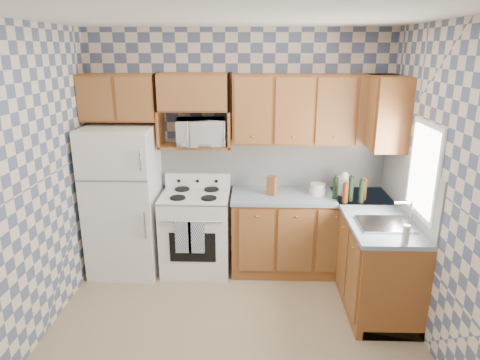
{
  "coord_description": "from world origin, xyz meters",
  "views": [
    {
      "loc": [
        0.18,
        -3.23,
        2.48
      ],
      "look_at": [
        0.05,
        0.75,
        1.25
      ],
      "focal_mm": 32.0,
      "sensor_mm": 36.0,
      "label": 1
    }
  ],
  "objects_px": {
    "stove_body": "(196,232)",
    "electric_kettle": "(344,185)",
    "microwave": "(201,132)",
    "refrigerator": "(124,201)"
  },
  "relations": [
    {
      "from": "microwave",
      "to": "electric_kettle",
      "type": "distance_m",
      "value": 1.7
    },
    {
      "from": "microwave",
      "to": "refrigerator",
      "type": "bearing_deg",
      "value": -175.69
    },
    {
      "from": "stove_body",
      "to": "electric_kettle",
      "type": "distance_m",
      "value": 1.76
    },
    {
      "from": "stove_body",
      "to": "refrigerator",
      "type": "bearing_deg",
      "value": -178.22
    },
    {
      "from": "stove_body",
      "to": "electric_kettle",
      "type": "xyz_separation_m",
      "value": [
        1.66,
        0.05,
        0.57
      ]
    },
    {
      "from": "refrigerator",
      "to": "electric_kettle",
      "type": "height_order",
      "value": "refrigerator"
    },
    {
      "from": "refrigerator",
      "to": "stove_body",
      "type": "relative_size",
      "value": 1.87
    },
    {
      "from": "refrigerator",
      "to": "microwave",
      "type": "distance_m",
      "value": 1.16
    },
    {
      "from": "refrigerator",
      "to": "stove_body",
      "type": "height_order",
      "value": "refrigerator"
    },
    {
      "from": "microwave",
      "to": "electric_kettle",
      "type": "xyz_separation_m",
      "value": [
        1.6,
        -0.09,
        -0.57
      ]
    }
  ]
}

